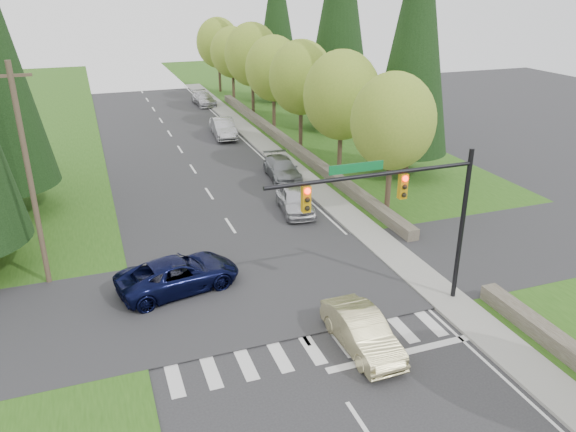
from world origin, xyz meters
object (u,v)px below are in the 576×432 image
parked_car_c (224,128)px  suv_navy (179,274)px  parked_car_b (282,169)px  parked_car_e (204,99)px  parked_car_d (223,125)px  sedan_champagne (362,331)px  parked_car_a (295,200)px

parked_car_c → suv_navy: bearing=-103.3°
parked_car_b → parked_car_e: size_ratio=1.02×
parked_car_c → parked_car_b: bearing=-79.6°
parked_car_b → parked_car_d: (-0.83, 13.84, 0.00)m
parked_car_c → parked_car_d: parked_car_c is taller
sedan_champagne → parked_car_c: (2.56, 31.90, 0.09)m
parked_car_e → sedan_champagne: bearing=-97.8°
parked_car_d → suv_navy: bearing=-112.7°
sedan_champagne → parked_car_d: sedan_champagne is taller
parked_car_a → sedan_champagne: bearing=-92.4°
sedan_champagne → suv_navy: (-5.73, 6.73, 0.04)m
sedan_champagne → parked_car_e: sedan_champagne is taller
sedan_champagne → parked_car_a: (2.41, 13.56, 0.03)m
suv_navy → parked_car_b: size_ratio=1.13×
sedan_champagne → parked_car_e: bearing=84.1°
sedan_champagne → parked_car_d: 33.61m
parked_car_b → parked_car_c: (-1.16, 12.25, 0.11)m
parked_car_b → parked_car_e: parked_car_b is taller
parked_car_e → suv_navy: bearing=-106.7°
parked_car_d → parked_car_e: size_ratio=0.87×
sedan_champagne → parked_car_a: parked_car_a is taller
suv_navy → parked_car_e: size_ratio=1.14×
parked_car_d → parked_car_e: parked_car_d is taller
suv_navy → parked_car_a: (8.14, 6.83, -0.01)m
sedan_champagne → suv_navy: 8.84m
suv_navy → parked_car_c: 26.51m
parked_car_a → parked_car_d: bearing=96.3°
parked_car_c → parked_car_e: size_ratio=1.04×
parked_car_a → parked_car_b: 6.23m
parked_car_b → parked_car_c: size_ratio=0.98×
suv_navy → parked_car_e: (9.54, 39.39, -0.07)m
parked_car_c → parked_car_e: bearing=89.9°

